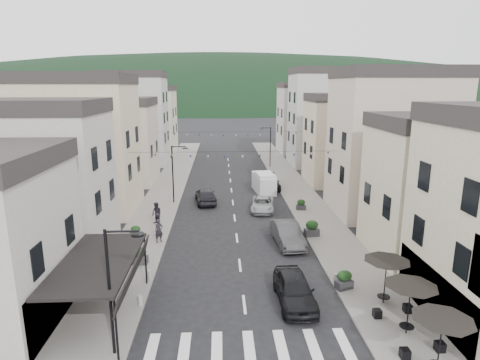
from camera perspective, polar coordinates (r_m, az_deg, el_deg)
The scene contains 26 objects.
sidewalk_left at distance 47.95m, azimuth -10.26°, elevation -1.19°, with size 4.00×76.00×0.12m, color slate.
sidewalk_right at distance 48.33m, azimuth 7.67°, elevation -0.98°, with size 4.00×76.00×0.12m, color slate.
hill_backdrop at distance 314.28m, azimuth -2.65°, elevation 11.07°, with size 640.00×360.00×70.00m, color black.
boutique_awning at distance 21.80m, azimuth -18.96°, elevation -11.11°, with size 3.77×7.50×3.28m.
buildings_row_left at distance 53.78m, azimuth -17.21°, elevation 6.55°, with size 10.20×54.16×14.00m.
buildings_row_right at distance 53.32m, azimuth 14.45°, elevation 6.89°, with size 10.20×54.16×14.50m.
cafe_terrace at distance 21.30m, azimuth 23.07°, elevation -14.33°, with size 2.50×8.10×2.53m.
streetlamp_left_near at distance 18.57m, azimuth -17.32°, elevation -13.39°, with size 1.70×0.56×6.00m.
streetlamp_left_far at distance 41.13m, azimuth -9.19°, elevation 1.66°, with size 1.70×0.56×6.00m.
streetlamp_right_far at distance 59.04m, azimuth 4.07°, elevation 5.29°, with size 1.70×0.56×6.00m.
bollards at distance 22.68m, azimuth 0.70°, elevation -16.99°, with size 11.66×10.26×0.60m.
bunting_near at distance 36.60m, azimuth -0.86°, elevation 3.51°, with size 19.00×0.28×0.62m.
bunting_far at distance 52.43m, azimuth -1.48°, elevation 6.47°, with size 19.00×0.28×0.62m.
parked_car_a at distance 23.28m, azimuth 7.75°, elevation -15.12°, with size 1.95×4.84×1.65m, color black.
parked_car_b at distance 31.04m, azimuth 6.75°, elevation -7.62°, with size 1.76×5.05×1.67m, color #363638.
parked_car_c at distance 39.01m, azimuth 3.23°, elevation -3.46°, with size 2.13×4.61×1.28m, color #94969C.
parked_car_d at distance 47.44m, azimuth 4.31°, elevation -0.34°, with size 2.04×5.03×1.46m, color black.
parked_car_e at distance 41.54m, azimuth -4.90°, elevation -2.19°, with size 1.94×4.82×1.64m, color black.
delivery_van at distance 45.75m, azimuth 3.42°, elevation -0.33°, with size 2.44×4.96×2.28m.
pedestrian_a at distance 31.52m, azimuth -11.47°, elevation -7.09°, with size 0.66×0.43×1.82m, color black.
pedestrian_b at distance 35.43m, azimuth -11.77°, elevation -4.69°, with size 0.95×0.74×1.96m, color black.
planter_la at distance 28.26m, azimuth -14.11°, elevation -10.40°, with size 1.10×0.65×1.19m.
planter_lb at distance 32.95m, azimuth -14.61°, elevation -7.15°, with size 0.94×0.58×0.99m.
planter_ra at distance 25.16m, azimuth 14.61°, elevation -13.57°, with size 1.14×0.88×1.13m.
planter_rb at distance 32.73m, azimuth 10.18°, elevation -6.79°, with size 1.23×0.79×1.29m.
planter_rc at distance 39.37m, azimuth 8.67°, elevation -3.47°, with size 0.91×0.51×1.02m.
Camera 1 is at (-1.23, -14.05, 11.84)m, focal length 30.00 mm.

